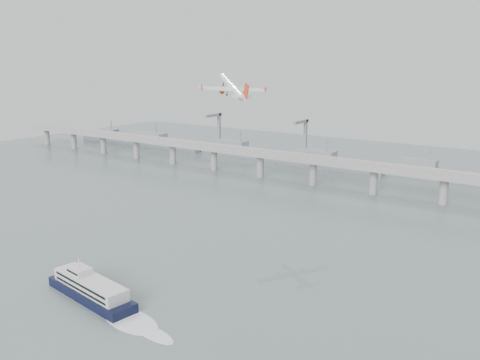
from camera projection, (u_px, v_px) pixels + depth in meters
The scene contains 5 objects.
ground at pixel (171, 280), 230.95m from camera, with size 900.00×900.00×0.00m, color slate.
bridge at pixel (347, 168), 387.20m from camera, with size 800.00×22.00×23.90m.
distant_fleet at pixel (233, 150), 527.68m from camera, with size 453.00×60.90×40.00m.
ferry at pixel (91, 289), 211.83m from camera, with size 82.15×22.27×15.52m.
airliner at pixel (233, 88), 277.99m from camera, with size 36.62×35.41×16.80m.
Camera 1 is at (148.54, -157.82, 97.04)m, focal length 38.00 mm.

